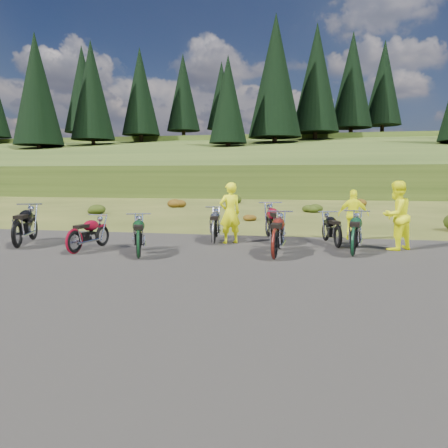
% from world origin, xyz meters
% --- Properties ---
extents(ground, '(300.00, 300.00, 0.00)m').
position_xyz_m(ground, '(0.00, 0.00, 0.00)').
color(ground, '#364115').
rests_on(ground, ground).
extents(gravel_pad, '(20.00, 12.00, 0.04)m').
position_xyz_m(gravel_pad, '(0.00, -2.00, 0.00)').
color(gravel_pad, black).
rests_on(gravel_pad, ground).
extents(hill_slope, '(300.00, 45.97, 9.37)m').
position_xyz_m(hill_slope, '(0.00, 50.00, 0.00)').
color(hill_slope, '#2D4416').
rests_on(hill_slope, ground).
extents(hill_plateau, '(300.00, 90.00, 9.17)m').
position_xyz_m(hill_plateau, '(0.00, 110.00, 0.00)').
color(hill_plateau, '#2D4416').
rests_on(hill_plateau, ground).
extents(conifer_14, '(5.28, 5.28, 14.00)m').
position_xyz_m(conifer_14, '(-51.00, 70.00, 16.55)').
color(conifer_14, black).
rests_on(conifer_14, ground).
extents(conifer_15, '(7.92, 7.92, 20.00)m').
position_xyz_m(conifer_15, '(-45.00, 76.00, 20.16)').
color(conifer_15, black).
rests_on(conifer_15, ground).
extents(conifer_16, '(7.48, 7.48, 19.00)m').
position_xyz_m(conifer_16, '(-39.00, 51.00, 15.28)').
color(conifer_16, black).
rests_on(conifer_16, ground).
extents(conifer_17, '(7.04, 7.04, 18.00)m').
position_xyz_m(conifer_17, '(-33.00, 57.00, 15.97)').
color(conifer_17, black).
rests_on(conifer_17, ground).
extents(conifer_18, '(6.60, 6.60, 17.00)m').
position_xyz_m(conifer_18, '(-27.00, 63.00, 16.66)').
color(conifer_18, black).
rests_on(conifer_18, ground).
extents(conifer_19, '(6.16, 6.16, 16.00)m').
position_xyz_m(conifer_19, '(-21.00, 69.00, 17.36)').
color(conifer_19, black).
rests_on(conifer_19, ground).
extents(conifer_20, '(5.72, 5.72, 15.00)m').
position_xyz_m(conifer_20, '(-15.00, 75.00, 17.65)').
color(conifer_20, black).
rests_on(conifer_20, ground).
extents(conifer_21, '(5.28, 5.28, 14.00)m').
position_xyz_m(conifer_21, '(-9.00, 50.00, 12.56)').
color(conifer_21, black).
rests_on(conifer_21, ground).
extents(conifer_22, '(7.92, 7.92, 20.00)m').
position_xyz_m(conifer_22, '(-3.00, 56.00, 16.77)').
color(conifer_22, black).
rests_on(conifer_22, ground).
extents(conifer_23, '(7.48, 7.48, 19.00)m').
position_xyz_m(conifer_23, '(3.00, 62.00, 17.47)').
color(conifer_23, black).
rests_on(conifer_23, ground).
extents(conifer_24, '(7.04, 7.04, 18.00)m').
position_xyz_m(conifer_24, '(9.00, 68.00, 18.16)').
color(conifer_24, black).
rests_on(conifer_24, ground).
extents(conifer_25, '(6.60, 6.60, 17.00)m').
position_xyz_m(conifer_25, '(15.00, 74.00, 18.66)').
color(conifer_25, black).
rests_on(conifer_25, ground).
extents(shrub_1, '(1.03, 1.03, 0.61)m').
position_xyz_m(shrub_1, '(-9.10, 11.30, 0.31)').
color(shrub_1, '#23370D').
rests_on(shrub_1, ground).
extents(shrub_2, '(1.30, 1.30, 0.77)m').
position_xyz_m(shrub_2, '(-6.20, 16.60, 0.38)').
color(shrub_2, '#66310C').
rests_on(shrub_2, ground).
extents(shrub_3, '(1.56, 1.56, 0.92)m').
position_xyz_m(shrub_3, '(-3.30, 21.90, 0.46)').
color(shrub_3, '#23370D').
rests_on(shrub_3, ground).
extents(shrub_4, '(0.77, 0.77, 0.45)m').
position_xyz_m(shrub_4, '(-0.40, 9.20, 0.23)').
color(shrub_4, '#66310C').
rests_on(shrub_4, ground).
extents(shrub_5, '(1.03, 1.03, 0.61)m').
position_xyz_m(shrub_5, '(2.50, 14.50, 0.31)').
color(shrub_5, '#23370D').
rests_on(shrub_5, ground).
extents(shrub_6, '(1.30, 1.30, 0.77)m').
position_xyz_m(shrub_6, '(5.40, 19.80, 0.38)').
color(shrub_6, '#66310C').
rests_on(shrub_6, ground).
extents(motorcycle_0, '(1.49, 2.44, 1.21)m').
position_xyz_m(motorcycle_0, '(-5.67, 0.11, 0.00)').
color(motorcycle_0, black).
rests_on(motorcycle_0, ground).
extents(motorcycle_1, '(0.89, 1.94, 0.98)m').
position_xyz_m(motorcycle_1, '(-3.63, -0.38, 0.00)').
color(motorcycle_1, maroon).
rests_on(motorcycle_1, ground).
extents(motorcycle_2, '(1.35, 2.12, 1.06)m').
position_xyz_m(motorcycle_2, '(-1.72, -0.68, 0.00)').
color(motorcycle_2, black).
rests_on(motorcycle_2, ground).
extents(motorcycle_3, '(0.99, 2.13, 1.08)m').
position_xyz_m(motorcycle_3, '(-0.40, 1.89, 0.00)').
color(motorcycle_3, '#9B9A9E').
rests_on(motorcycle_3, ground).
extents(motorcycle_4, '(0.79, 2.18, 1.13)m').
position_xyz_m(motorcycle_4, '(1.57, -0.15, 0.00)').
color(motorcycle_4, '#52140D').
rests_on(motorcycle_4, ground).
extents(motorcycle_5, '(1.05, 1.98, 0.99)m').
position_xyz_m(motorcycle_5, '(3.19, 1.91, 0.00)').
color(motorcycle_5, black).
rests_on(motorcycle_5, ground).
extents(motorcycle_6, '(1.40, 2.46, 1.22)m').
position_xyz_m(motorcycle_6, '(1.51, 2.16, 0.00)').
color(motorcycle_6, maroon).
rests_on(motorcycle_6, ground).
extents(motorcycle_7, '(1.04, 2.21, 1.11)m').
position_xyz_m(motorcycle_7, '(3.49, 0.65, 0.00)').
color(motorcycle_7, '#0D311C').
rests_on(motorcycle_7, ground).
extents(person_middle, '(0.80, 0.73, 1.84)m').
position_xyz_m(person_middle, '(0.04, 2.22, 0.92)').
color(person_middle, '#E5EB0C').
rests_on(person_middle, ground).
extents(person_right_a, '(1.17, 1.15, 1.90)m').
position_xyz_m(person_right_a, '(4.72, 1.91, 0.95)').
color(person_right_a, '#E5EB0C').
rests_on(person_right_a, ground).
extents(person_right_b, '(0.95, 0.42, 1.60)m').
position_xyz_m(person_right_b, '(3.76, 3.69, 0.80)').
color(person_right_b, '#E5EB0C').
rests_on(person_right_b, ground).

